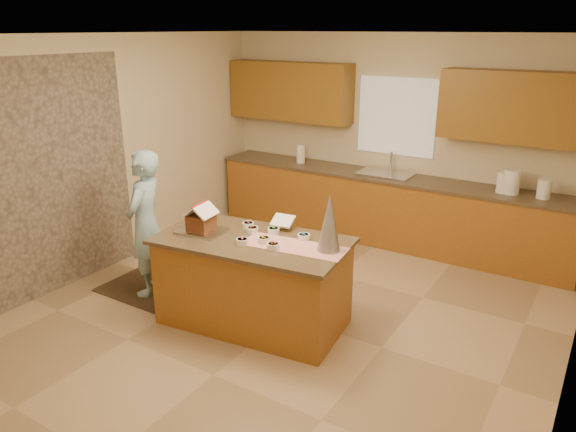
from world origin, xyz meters
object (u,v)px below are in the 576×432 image
(island_base, at_px, (253,283))
(boy, at_px, (146,224))
(tinsel_tree, at_px, (329,223))
(gingerbread_house, at_px, (201,220))

(island_base, relative_size, boy, 1.10)
(tinsel_tree, distance_m, gingerbread_house, 1.29)
(island_base, xyz_separation_m, boy, (-1.33, -0.07, 0.38))
(island_base, distance_m, tinsel_tree, 1.04)
(tinsel_tree, xyz_separation_m, gingerbread_house, (-1.25, -0.25, -0.14))
(gingerbread_house, bearing_deg, island_base, 12.14)
(boy, distance_m, gingerbread_house, 0.84)
(boy, bearing_deg, tinsel_tree, 75.66)
(tinsel_tree, relative_size, boy, 0.34)
(tinsel_tree, height_order, boy, boy)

